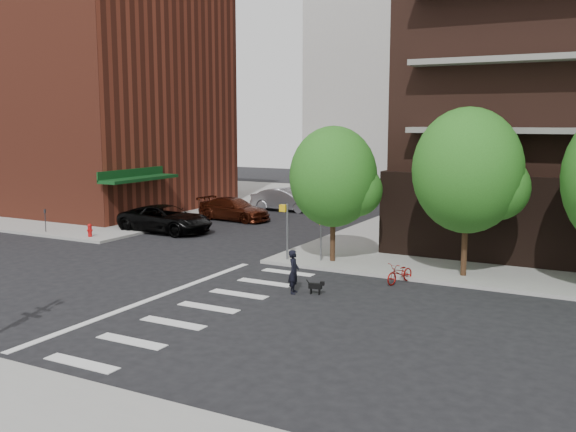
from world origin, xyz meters
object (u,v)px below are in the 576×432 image
(parked_car_black, at_px, (166,219))
(scooter, at_px, (400,273))
(parked_car_maroon, at_px, (234,209))
(dog_walker, at_px, (294,272))
(fire_hydrant, at_px, (90,230))
(parked_car_silver, at_px, (286,200))

(parked_car_black, distance_m, scooter, 16.90)
(parked_car_maroon, xyz_separation_m, dog_walker, (11.94, -14.31, 0.10))
(fire_hydrant, xyz_separation_m, scooter, (18.40, -1.30, -0.12))
(scooter, bearing_deg, parked_car_black, 179.36)
(scooter, distance_m, dog_walker, 4.61)
(parked_car_black, distance_m, dog_walker, 15.50)
(parked_car_maroon, distance_m, dog_walker, 18.64)
(dog_walker, bearing_deg, fire_hydrant, 56.60)
(parked_car_black, relative_size, dog_walker, 3.43)
(parked_car_silver, xyz_separation_m, scooter, (14.17, -16.50, -0.40))
(fire_hydrant, bearing_deg, parked_car_black, 58.80)
(parked_car_maroon, xyz_separation_m, scooter, (15.06, -10.94, -0.31))
(parked_car_silver, xyz_separation_m, dog_walker, (11.05, -19.87, 0.01))
(parked_car_black, xyz_separation_m, scooter, (16.10, -5.10, -0.37))
(dog_walker, bearing_deg, parked_car_black, 40.48)
(fire_hydrant, relative_size, dog_walker, 0.43)
(parked_car_black, bearing_deg, parked_car_maroon, -9.84)
(parked_car_maroon, xyz_separation_m, parked_car_silver, (0.89, 5.56, 0.09))
(parked_car_maroon, relative_size, dog_walker, 3.04)
(parked_car_maroon, bearing_deg, dog_walker, -135.08)
(parked_car_maroon, height_order, dog_walker, dog_walker)
(fire_hydrant, relative_size, parked_car_black, 0.13)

